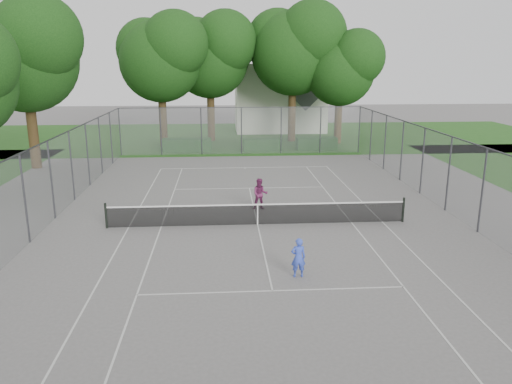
{
  "coord_description": "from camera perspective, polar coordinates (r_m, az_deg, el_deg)",
  "views": [
    {
      "loc": [
        -1.46,
        -20.36,
        6.84
      ],
      "look_at": [
        0.0,
        1.0,
        1.2
      ],
      "focal_mm": 35.0,
      "sensor_mm": 36.0,
      "label": 1
    }
  ],
  "objects": [
    {
      "name": "ground",
      "position": [
        21.53,
        0.18,
        -3.77
      ],
      "size": [
        120.0,
        120.0,
        0.0
      ],
      "primitive_type": "plane",
      "color": "#615E5C",
      "rests_on": "ground"
    },
    {
      "name": "grass_far",
      "position": [
        46.88,
        -2.1,
        6.36
      ],
      "size": [
        60.0,
        20.0,
        0.0
      ],
      "primitive_type": "cube",
      "color": "#1E4B15",
      "rests_on": "ground"
    },
    {
      "name": "court_markings",
      "position": [
        21.52,
        0.18,
        -3.75
      ],
      "size": [
        11.03,
        23.83,
        0.01
      ],
      "color": "beige",
      "rests_on": "ground"
    },
    {
      "name": "tennis_net",
      "position": [
        21.37,
        0.18,
        -2.47
      ],
      "size": [
        12.87,
        0.1,
        1.1
      ],
      "color": "black",
      "rests_on": "ground"
    },
    {
      "name": "perimeter_fence",
      "position": [
        21.02,
        0.19,
        0.91
      ],
      "size": [
        18.08,
        34.08,
        3.52
      ],
      "color": "#38383D",
      "rests_on": "ground"
    },
    {
      "name": "tree_far_left",
      "position": [
        41.54,
        -10.8,
        15.2
      ],
      "size": [
        7.43,
        6.79,
        10.68
      ],
      "color": "#362513",
      "rests_on": "ground"
    },
    {
      "name": "tree_far_midleft",
      "position": [
        44.12,
        -5.2,
        15.63
      ],
      "size": [
        7.65,
        6.99,
        11.0
      ],
      "color": "#362513",
      "rests_on": "ground"
    },
    {
      "name": "tree_far_midright",
      "position": [
        43.77,
        4.42,
        16.31
      ],
      "size": [
        8.16,
        7.45,
        11.73
      ],
      "color": "#362513",
      "rests_on": "ground"
    },
    {
      "name": "tree_far_right",
      "position": [
        43.06,
        9.75,
        14.04
      ],
      "size": [
        6.54,
        5.97,
        9.4
      ],
      "color": "#362513",
      "rests_on": "ground"
    },
    {
      "name": "tree_side_back",
      "position": [
        35.28,
        -24.92,
        14.44
      ],
      "size": [
        7.55,
        6.89,
        10.85
      ],
      "color": "#362513",
      "rests_on": "ground"
    },
    {
      "name": "hedge_left",
      "position": [
        39.64,
        -7.89,
        5.38
      ],
      "size": [
        3.81,
        1.14,
        0.95
      ],
      "primitive_type": "cube",
      "color": "#164014",
      "rests_on": "ground"
    },
    {
      "name": "hedge_mid",
      "position": [
        39.26,
        0.75,
        5.42
      ],
      "size": [
        2.99,
        0.86,
        0.94
      ],
      "primitive_type": "cube",
      "color": "#164014",
      "rests_on": "ground"
    },
    {
      "name": "hedge_right",
      "position": [
        40.2,
        6.93,
        5.54
      ],
      "size": [
        3.18,
        1.16,
        0.95
      ],
      "primitive_type": "cube",
      "color": "#164014",
      "rests_on": "ground"
    },
    {
      "name": "house",
      "position": [
        51.16,
        2.67,
        11.98
      ],
      "size": [
        8.73,
        6.77,
        10.87
      ],
      "color": "beige",
      "rests_on": "ground"
    },
    {
      "name": "girl_player",
      "position": [
        16.35,
        4.86,
        -7.48
      ],
      "size": [
        0.49,
        0.33,
        1.33
      ],
      "primitive_type": "imported",
      "rotation": [
        0.0,
        0.0,
        3.17
      ],
      "color": "blue",
      "rests_on": "ground"
    },
    {
      "name": "woman_player",
      "position": [
        23.52,
        0.48,
        -0.24
      ],
      "size": [
        0.74,
        0.58,
        1.5
      ],
      "primitive_type": "imported",
      "rotation": [
        0.0,
        0.0,
        -0.02
      ],
      "color": "#6A234E",
      "rests_on": "ground"
    }
  ]
}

